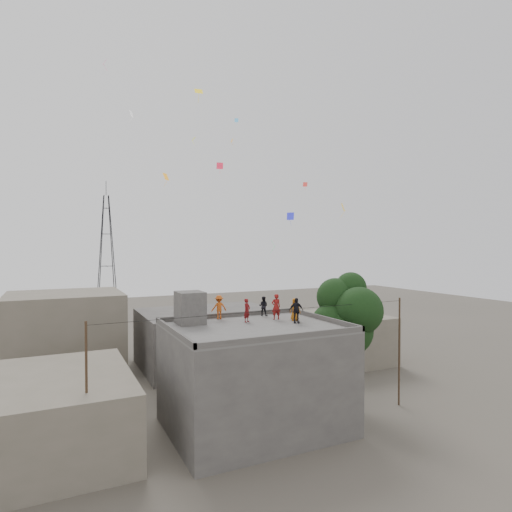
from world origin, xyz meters
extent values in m
plane|color=#4D483F|center=(0.00, 0.00, 0.00)|extent=(140.00, 140.00, 0.00)
cube|color=#474442|center=(0.00, 0.00, 3.00)|extent=(10.00, 8.00, 6.00)
cube|color=#5D5A57|center=(0.00, 0.00, 6.05)|extent=(10.00, 8.00, 0.10)
cube|color=#474442|center=(0.00, 3.92, 6.25)|extent=(10.00, 0.15, 0.30)
cube|color=#474442|center=(0.00, -3.92, 6.25)|extent=(10.00, 0.15, 0.30)
cube|color=#474442|center=(4.92, 0.00, 6.25)|extent=(0.15, 8.00, 0.30)
cube|color=#474442|center=(-4.92, 0.00, 6.25)|extent=(0.15, 8.00, 0.30)
cube|color=#474442|center=(-3.20, 2.60, 7.10)|extent=(1.60, 1.80, 2.00)
cube|color=#655F50|center=(-11.00, 2.00, 2.00)|extent=(8.00, 10.00, 4.00)
cube|color=#474442|center=(2.00, 14.00, 2.50)|extent=(12.00, 9.00, 5.00)
cube|color=#655F50|center=(-10.00, 16.00, 3.50)|extent=(9.00, 8.00, 7.00)
cube|color=#655F50|center=(14.00, 10.00, 2.20)|extent=(7.00, 8.00, 4.40)
cylinder|color=black|center=(7.20, 0.50, 2.00)|extent=(0.44, 0.44, 4.00)
cylinder|color=black|center=(7.35, 0.60, 3.60)|extent=(0.64, 0.91, 2.14)
sphere|color=black|center=(7.20, 0.50, 5.20)|extent=(3.60, 3.60, 3.60)
sphere|color=black|center=(8.30, 0.80, 6.00)|extent=(3.00, 3.00, 3.00)
sphere|color=black|center=(6.30, 1.00, 5.60)|extent=(2.80, 2.80, 2.80)
sphere|color=black|center=(7.60, -0.30, 6.60)|extent=(3.20, 3.20, 3.20)
sphere|color=black|center=(6.90, 1.40, 7.40)|extent=(2.60, 2.60, 2.60)
sphere|color=black|center=(8.00, 1.10, 8.00)|extent=(2.20, 2.20, 2.20)
cylinder|color=black|center=(-9.50, -1.50, 3.70)|extent=(0.12, 0.12, 7.40)
cylinder|color=black|center=(10.50, -1.00, 3.70)|extent=(0.12, 0.12, 7.40)
cylinder|color=black|center=(0.50, -1.25, 7.20)|extent=(20.00, 0.52, 0.02)
cylinder|color=black|center=(-4.85, 39.15, 9.00)|extent=(1.27, 1.27, 18.01)
cylinder|color=black|center=(-3.15, 39.15, 9.00)|extent=(1.27, 1.27, 18.01)
cylinder|color=black|center=(-3.15, 40.85, 9.00)|extent=(1.27, 1.27, 18.01)
cylinder|color=black|center=(-4.85, 40.85, 9.00)|extent=(1.27, 1.27, 18.01)
cube|color=black|center=(-4.00, 40.00, 3.60)|extent=(2.36, 0.08, 0.08)
cube|color=black|center=(-4.00, 40.00, 3.60)|extent=(0.08, 2.36, 0.08)
cube|color=black|center=(-4.00, 40.00, 8.10)|extent=(1.81, 0.08, 0.08)
cube|color=black|center=(-4.00, 40.00, 8.10)|extent=(0.08, 1.81, 0.08)
cube|color=black|center=(-4.00, 40.00, 12.60)|extent=(1.26, 0.08, 0.08)
cube|color=black|center=(-4.00, 40.00, 12.60)|extent=(0.08, 1.26, 0.08)
cube|color=black|center=(-4.00, 40.00, 16.20)|extent=(0.82, 0.08, 0.08)
cube|color=black|center=(-4.00, 40.00, 16.20)|extent=(0.08, 0.82, 0.08)
cylinder|color=black|center=(-4.00, 40.00, 19.00)|extent=(0.08, 0.08, 2.00)
imported|color=maroon|center=(2.34, 1.64, 6.94)|extent=(0.65, 0.46, 1.69)
imported|color=#A55A12|center=(3.25, 0.76, 6.83)|extent=(0.82, 0.66, 1.46)
imported|color=black|center=(2.27, 3.37, 6.77)|extent=(0.82, 0.81, 1.34)
imported|color=black|center=(2.86, -0.05, 6.89)|extent=(0.99, 0.61, 1.58)
imported|color=#C45016|center=(-0.99, 3.40, 6.89)|extent=(1.06, 0.66, 1.58)
imported|color=maroon|center=(0.23, 1.62, 6.84)|extent=(0.65, 0.59, 1.48)
plane|color=#FFA01A|center=(-3.49, 7.45, 15.89)|extent=(0.53, 0.53, 0.50)
plane|color=#E72443|center=(1.44, 9.61, 17.43)|extent=(0.55, 0.30, 0.49)
plane|color=#E7FF27|center=(-0.10, 11.71, 19.90)|extent=(0.38, 0.48, 0.32)
plane|color=#2326C9|center=(4.52, 3.54, 13.06)|extent=(0.38, 0.45, 0.53)
plane|color=white|center=(-5.93, 7.06, 19.92)|extent=(0.35, 0.45, 0.44)
plane|color=orange|center=(3.59, 12.25, 20.28)|extent=(0.11, 0.34, 0.32)
plane|color=#37D06E|center=(1.48, 0.47, 11.11)|extent=(0.42, 0.53, 0.45)
plane|color=red|center=(9.55, 9.59, 16.42)|extent=(0.43, 0.28, 0.37)
plane|color=yellow|center=(-3.46, -0.04, 19.54)|extent=(0.48, 0.35, 0.33)
plane|color=#49A4DC|center=(4.91, 14.35, 22.78)|extent=(0.32, 0.19, 0.35)
plane|color=#E64886|center=(-7.89, 4.52, 22.10)|extent=(0.21, 0.42, 0.36)
plane|color=gold|center=(6.47, 0.01, 13.50)|extent=(0.45, 0.58, 0.53)
camera|label=1|loc=(-10.90, -23.01, 10.94)|focal=30.00mm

